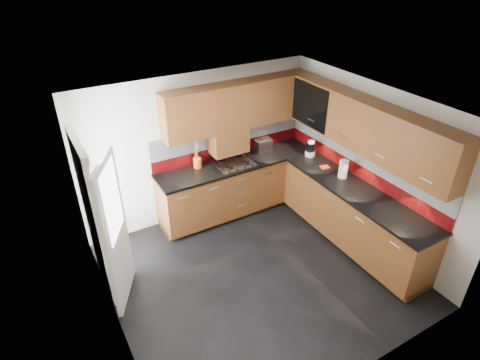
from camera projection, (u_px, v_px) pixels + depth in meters
room at (260, 182)px, 4.83m from camera, size 4.00×3.80×2.64m
base_cabinets at (291, 202)px, 6.37m from camera, size 2.70×3.20×0.95m
countertop at (293, 176)px, 6.11m from camera, size 2.72×3.22×0.04m
backsplash at (297, 150)px, 6.22m from camera, size 2.70×3.20×0.54m
upper_cabinets at (304, 116)px, 5.77m from camera, size 2.50×3.20×0.72m
extractor_hood at (228, 141)px, 6.36m from camera, size 0.60×0.33×0.40m
glass_cabinet at (317, 102)px, 6.17m from camera, size 0.32×0.80×0.66m
back_door at (103, 225)px, 4.87m from camera, size 0.42×1.19×2.04m
gas_hob at (234, 163)px, 6.40m from camera, size 0.59×0.52×0.05m
utensil_pot at (197, 162)px, 6.26m from camera, size 0.13×0.13×0.46m
toaster at (263, 145)px, 6.78m from camera, size 0.28×0.18×0.20m
food_processor at (310, 149)px, 6.58m from camera, size 0.16×0.16×0.27m
paper_towel at (343, 169)px, 5.97m from camera, size 0.17×0.17×0.28m
orange_cloth at (325, 167)px, 6.29m from camera, size 0.16×0.15×0.01m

